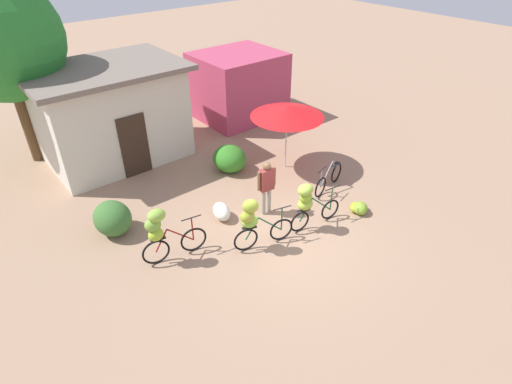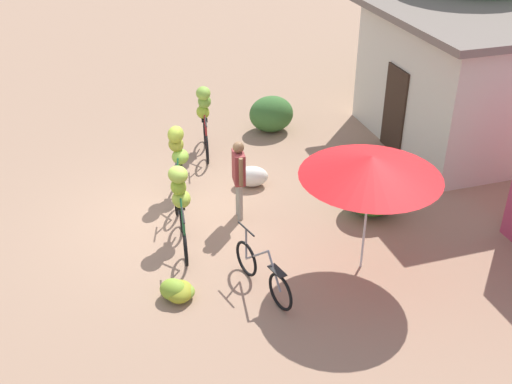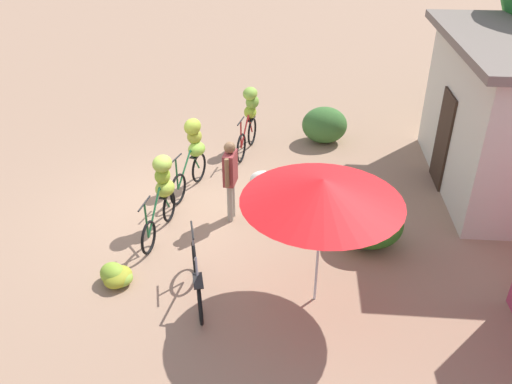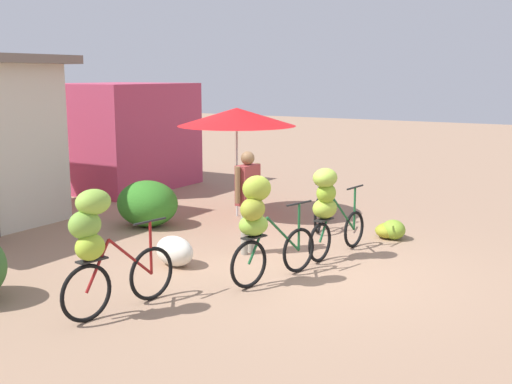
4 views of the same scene
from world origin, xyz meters
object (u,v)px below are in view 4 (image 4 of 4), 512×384
bicycle_leftmost (100,242)px  bicycle_center_loaded (329,204)px  market_umbrella (237,117)px  shop_pink (119,135)px  bicycle_by_shop (323,208)px  bicycle_near_pile (260,221)px  produce_sack (175,251)px  person_vendor (248,192)px  banana_pile_on_ground (391,230)px

bicycle_leftmost → bicycle_center_loaded: 3.74m
market_umbrella → shop_pink: bearing=72.3°
shop_pink → bicycle_leftmost: shop_pink is taller
shop_pink → bicycle_by_shop: size_ratio=1.98×
bicycle_near_pile → bicycle_center_loaded: 1.61m
market_umbrella → produce_sack: 3.84m
shop_pink → bicycle_leftmost: size_ratio=1.98×
market_umbrella → bicycle_center_loaded: market_umbrella is taller
shop_pink → person_vendor: bearing=-120.9°
bicycle_near_pile → bicycle_leftmost: bearing=152.7°
bicycle_near_pile → produce_sack: size_ratio=2.26×
bicycle_near_pile → produce_sack: (0.10, 1.52, -0.65)m
bicycle_leftmost → person_vendor: size_ratio=1.00×
bicycle_near_pile → banana_pile_on_ground: bicycle_near_pile is taller
bicycle_center_loaded → produce_sack: 2.41m
produce_sack → person_vendor: size_ratio=0.43×
bicycle_center_loaded → person_vendor: 1.27m
banana_pile_on_ground → bicycle_near_pile: bearing=168.1°
shop_pink → bicycle_near_pile: 8.39m
bicycle_near_pile → person_vendor: person_vendor is taller
shop_pink → person_vendor: 6.95m
bicycle_center_loaded → person_vendor: person_vendor is taller
market_umbrella → banana_pile_on_ground: size_ratio=3.47×
bicycle_by_shop → banana_pile_on_ground: (-0.21, -1.37, -0.21)m
shop_pink → market_umbrella: size_ratio=1.39×
bicycle_leftmost → person_vendor: bearing=-1.1°
bicycle_leftmost → bicycle_center_loaded: (3.52, -1.26, -0.04)m
bicycle_near_pile → banana_pile_on_ground: size_ratio=2.38×
market_umbrella → person_vendor: 2.85m
bicycle_center_loaded → bicycle_by_shop: 2.17m
bicycle_near_pile → produce_sack: 1.66m
bicycle_center_loaded → bicycle_leftmost: bearing=160.3°
shop_pink → bicycle_center_loaded: size_ratio=1.96×
market_umbrella → bicycle_near_pile: market_umbrella is taller
bicycle_by_shop → banana_pile_on_ground: bicycle_by_shop is taller
shop_pink → bicycle_leftmost: (-6.70, -5.89, -0.38)m
person_vendor → bicycle_by_shop: bearing=-6.3°
bicycle_near_pile → banana_pile_on_ground: bearing=-11.9°
market_umbrella → banana_pile_on_ground: bearing=-92.0°
bicycle_center_loaded → bicycle_by_shop: bicycle_center_loaded is taller
bicycle_leftmost → bicycle_near_pile: (1.93, -1.00, -0.03)m
shop_pink → bicycle_center_loaded: (-3.18, -7.15, -0.43)m
bicycle_center_loaded → market_umbrella: bearing=57.3°
bicycle_center_loaded → banana_pile_on_ground: size_ratio=2.45×
bicycle_leftmost → market_umbrella: bearing=15.9°
market_umbrella → bicycle_by_shop: bearing=-86.9°
shop_pink → person_vendor: shop_pink is taller
banana_pile_on_ground → bicycle_leftmost: bearing=162.0°
market_umbrella → bicycle_near_pile: 4.35m
bicycle_near_pile → person_vendor: bearing=37.7°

